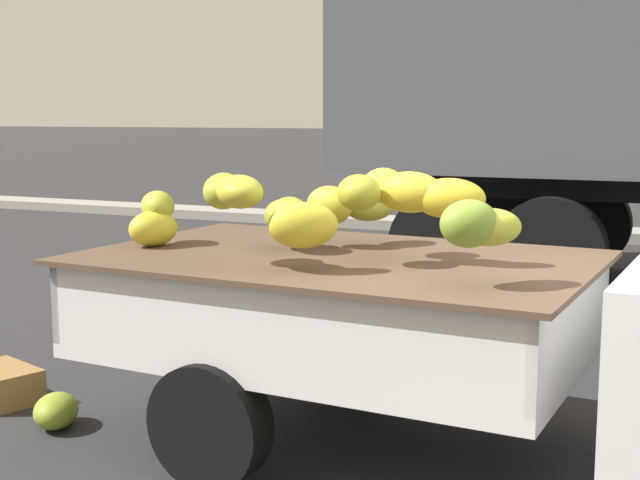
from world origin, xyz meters
TOP-DOWN VIEW (x-y plane):
  - fallen_banana_bunch_near_tailgate at (-2.82, -0.14)m, footprint 0.40×0.44m
  - produce_crate at (-3.48, 0.09)m, footprint 0.61×0.51m

SIDE VIEW (x-z plane):
  - fallen_banana_bunch_near_tailgate at x=-2.82m, z-range 0.00..0.21m
  - produce_crate at x=-3.48m, z-range 0.00..0.22m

